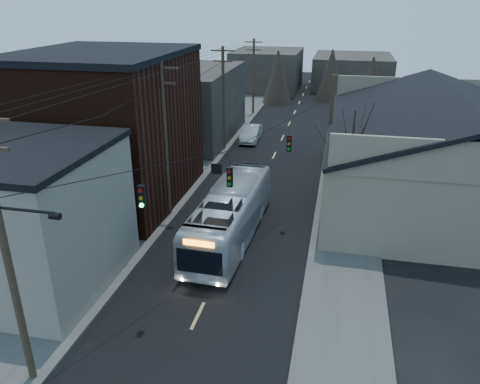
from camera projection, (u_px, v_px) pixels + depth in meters
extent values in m
cube|color=black|center=(271.00, 162.00, 41.21)|extent=(9.00, 110.00, 0.02)
cube|color=#474744|center=(200.00, 157.00, 42.45)|extent=(4.00, 110.00, 0.12)
cube|color=#474744|center=(346.00, 167.00, 39.92)|extent=(4.00, 110.00, 0.12)
cube|color=gray|center=(24.00, 219.00, 22.67)|extent=(8.00, 8.00, 7.00)
cube|color=black|center=(107.00, 130.00, 32.21)|extent=(10.00, 12.00, 10.00)
cube|color=#322C28|center=(188.00, 104.00, 47.13)|extent=(9.00, 14.00, 7.00)
cube|color=#80725D|center=(442.00, 164.00, 33.20)|extent=(16.00, 20.00, 5.00)
cube|color=black|center=(390.00, 109.00, 32.52)|extent=(8.16, 20.60, 2.86)
cube|color=#322C28|center=(267.00, 70.00, 72.80)|extent=(10.00, 12.00, 6.00)
cube|color=#322C28|center=(352.00, 71.00, 74.97)|extent=(12.00, 14.00, 5.00)
cone|color=black|center=(350.00, 166.00, 29.54)|extent=(0.40, 0.40, 7.20)
cylinder|color=#382B1E|center=(8.00, 260.00, 15.81)|extent=(0.28, 0.28, 10.50)
cylinder|color=#382B1E|center=(165.00, 143.00, 29.44)|extent=(0.28, 0.28, 10.00)
cube|color=#382B1E|center=(161.00, 68.00, 27.67)|extent=(2.20, 0.12, 0.12)
cylinder|color=#382B1E|center=(223.00, 100.00, 43.06)|extent=(0.28, 0.28, 9.50)
cube|color=#382B1E|center=(223.00, 51.00, 41.39)|extent=(2.20, 0.12, 0.12)
cylinder|color=#382B1E|center=(253.00, 77.00, 56.69)|extent=(0.28, 0.28, 9.00)
cube|color=#382B1E|center=(254.00, 42.00, 55.12)|extent=(2.20, 0.12, 0.12)
cylinder|color=#382B1E|center=(330.00, 134.00, 34.09)|extent=(0.28, 0.28, 8.50)
cube|color=black|center=(142.00, 197.00, 19.01)|extent=(0.28, 0.20, 1.00)
cube|color=black|center=(230.00, 177.00, 22.80)|extent=(0.28, 0.20, 1.00)
cube|color=black|center=(289.00, 143.00, 27.74)|extent=(0.28, 0.20, 1.00)
imported|color=silver|center=(230.00, 214.00, 27.64)|extent=(3.08, 11.55, 3.19)
imported|color=#B4B8BC|center=(251.00, 133.00, 47.14)|extent=(1.75, 4.77, 1.56)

